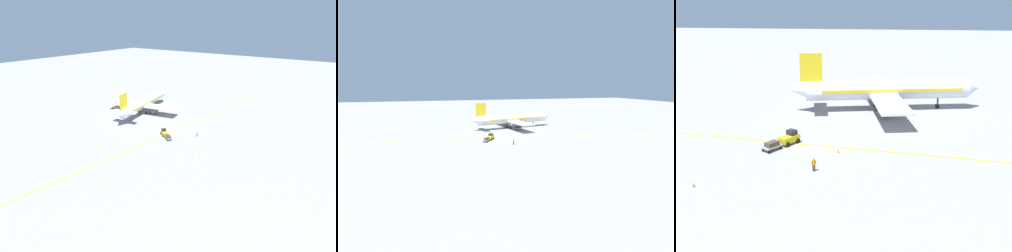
{
  "view_description": "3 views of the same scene",
  "coord_description": "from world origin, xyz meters",
  "views": [
    {
      "loc": [
        43.09,
        -66.14,
        33.04
      ],
      "look_at": [
        0.08,
        -4.99,
        2.91
      ],
      "focal_mm": 28.0,
      "sensor_mm": 36.0,
      "label": 1
    },
    {
      "loc": [
        80.47,
        -23.79,
        18.08
      ],
      "look_at": [
        -3.1,
        -0.01,
        3.81
      ],
      "focal_mm": 28.0,
      "sensor_mm": 36.0,
      "label": 2
    },
    {
      "loc": [
        51.02,
        7.38,
        20.29
      ],
      "look_at": [
        -2.33,
        1.66,
        2.38
      ],
      "focal_mm": 42.0,
      "sensor_mm": 36.0,
      "label": 3
    }
  ],
  "objects": [
    {
      "name": "baggage_cart_trailing",
      "position": [
        2.13,
        -7.81,
        0.76
      ],
      "size": [
        2.94,
        2.6,
        1.24
      ],
      "color": "gray",
      "rests_on": "ground"
    },
    {
      "name": "traffic_cone_near_nose",
      "position": [
        2.09,
        1.37,
        0.28
      ],
      "size": [
        0.32,
        0.32,
        0.55
      ],
      "primitive_type": "cone",
      "color": "orange",
      "rests_on": "ground"
    },
    {
      "name": "airplane_at_gate",
      "position": [
        -20.08,
        7.44,
        3.71
      ],
      "size": [
        28.48,
        35.38,
        10.6
      ],
      "color": "silver",
      "rests_on": "ground"
    },
    {
      "name": "baggage_tug_white",
      "position": [
        -0.62,
        -5.99,
        0.9
      ],
      "size": [
        3.33,
        2.92,
        2.11
      ],
      "color": "gold",
      "rests_on": "ground"
    },
    {
      "name": "ground_crew_worker",
      "position": [
        8.18,
        -0.88,
        0.91
      ],
      "size": [
        0.35,
        0.54,
        1.68
      ],
      "color": "#23232D",
      "rests_on": "ground"
    },
    {
      "name": "apron_yellow_centreline",
      "position": [
        0.0,
        0.0,
        0.0
      ],
      "size": [
        16.24,
        119.0,
        0.01
      ],
      "primitive_type": "cube",
      "rotation": [
        0.0,
        0.0,
        -0.13
      ],
      "color": "yellow",
      "rests_on": "ground"
    },
    {
      "name": "traffic_cone_mid_apron",
      "position": [
        13.72,
        -13.45,
        0.28
      ],
      "size": [
        0.32,
        0.32,
        0.55
      ],
      "primitive_type": "cone",
      "color": "orange",
      "rests_on": "ground"
    },
    {
      "name": "ground_plane",
      "position": [
        0.0,
        0.0,
        0.0
      ],
      "size": [
        400.0,
        400.0,
        0.0
      ],
      "primitive_type": "plane",
      "color": "gray"
    }
  ]
}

